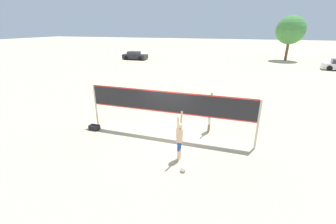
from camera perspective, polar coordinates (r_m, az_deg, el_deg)
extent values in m
plane|color=beige|center=(11.58, 0.00, -5.96)|extent=(200.00, 200.00, 0.00)
cylinder|color=beige|center=(12.94, -17.84, 1.57)|extent=(0.10, 0.10, 2.34)
cylinder|color=beige|center=(10.66, 21.86, -3.08)|extent=(0.10, 0.10, 2.34)
cube|color=black|center=(10.89, 0.00, 2.51)|extent=(8.24, 0.02, 1.08)
cube|color=red|center=(10.74, 0.00, 5.11)|extent=(8.24, 0.03, 0.06)
cube|color=red|center=(11.06, 0.00, -0.01)|extent=(8.24, 0.03, 0.06)
cylinder|color=beige|center=(9.47, 2.66, -11.00)|extent=(0.11, 0.11, 0.46)
cylinder|color=#1E47A5|center=(9.25, 2.71, -8.80)|extent=(0.12, 0.12, 0.38)
cylinder|color=beige|center=(9.63, 2.99, -10.40)|extent=(0.11, 0.11, 0.46)
cylinder|color=#1E47A5|center=(9.42, 3.04, -8.23)|extent=(0.12, 0.12, 0.38)
cylinder|color=beige|center=(9.11, 2.93, -5.86)|extent=(0.28, 0.28, 0.59)
sphere|color=beige|center=(8.93, 2.98, -3.51)|extent=(0.23, 0.23, 0.23)
cylinder|color=beige|center=(8.65, 2.58, -3.05)|extent=(0.08, 0.22, 0.66)
cylinder|color=beige|center=(9.07, 3.40, -1.89)|extent=(0.08, 0.22, 0.66)
cylinder|color=#8C664C|center=(12.20, 10.38, -3.68)|extent=(0.11, 0.11, 0.46)
cylinder|color=white|center=(12.04, 10.51, -1.87)|extent=(0.12, 0.12, 0.38)
cylinder|color=#8C664C|center=(12.02, 10.24, -4.05)|extent=(0.11, 0.11, 0.46)
cylinder|color=white|center=(11.85, 10.37, -2.22)|extent=(0.12, 0.12, 0.38)
cylinder|color=#3372BF|center=(11.77, 10.59, 0.13)|extent=(0.28, 0.28, 0.59)
sphere|color=#8C664C|center=(11.63, 10.72, 2.02)|extent=(0.23, 0.23, 0.23)
cylinder|color=#8C664C|center=(11.80, 10.94, 3.19)|extent=(0.08, 0.22, 0.66)
cylinder|color=#8C664C|center=(11.35, 10.61, 2.50)|extent=(0.08, 0.22, 0.66)
sphere|color=white|center=(8.90, 3.87, -14.23)|extent=(0.23, 0.23, 0.23)
cube|color=black|center=(12.79, -18.19, -3.75)|extent=(0.53, 0.34, 0.26)
cylinder|color=black|center=(37.16, 35.49, 9.47)|extent=(0.67, 0.32, 0.64)
cylinder|color=black|center=(35.41, 35.78, 9.02)|extent=(0.67, 0.32, 0.64)
cube|color=#232328|center=(39.50, -8.34, 13.76)|extent=(4.08, 1.75, 0.74)
cube|color=#2D333D|center=(39.52, -8.66, 14.64)|extent=(1.84, 1.60, 0.49)
cylinder|color=black|center=(39.73, -6.11, 13.64)|extent=(0.64, 0.22, 0.64)
cylinder|color=black|center=(38.24, -7.13, 13.32)|extent=(0.64, 0.22, 0.64)
cylinder|color=black|center=(40.82, -9.45, 13.67)|extent=(0.64, 0.22, 0.64)
cylinder|color=black|center=(39.37, -10.57, 13.35)|extent=(0.64, 0.22, 0.64)
cylinder|color=brown|center=(42.46, 27.99, 13.85)|extent=(0.41, 0.41, 3.55)
sphere|color=#42843D|center=(42.32, 28.70, 17.82)|extent=(4.37, 4.37, 4.37)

